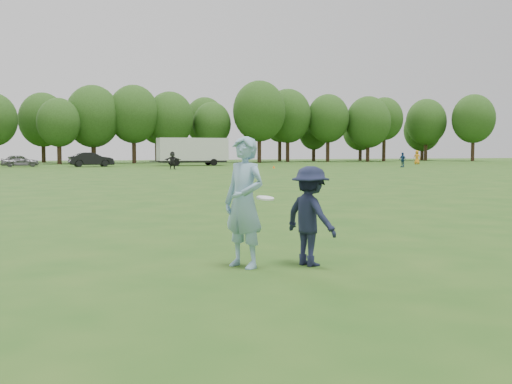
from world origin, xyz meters
TOP-DOWN VIEW (x-y plane):
  - ground at (0.00, 0.00)m, footprint 200.00×200.00m
  - thrower at (-0.80, 0.37)m, footprint 0.78×0.88m
  - defender at (0.22, 0.16)m, footprint 0.88×1.15m
  - player_far_b at (31.89, 45.58)m, footprint 0.53×0.97m
  - player_far_c at (40.78, 55.83)m, footprint 1.03×0.90m
  - player_far_d at (7.80, 47.13)m, footprint 1.56×0.50m
  - car_e at (-5.97, 60.63)m, footprint 3.97×1.90m
  - car_f at (1.30, 58.73)m, footprint 4.87×2.22m
  - field_cone at (17.88, 46.80)m, footprint 0.28×0.28m
  - disc_in_play at (-0.53, 0.17)m, footprint 0.33×0.33m
  - cargo_trailer at (12.72, 59.48)m, footprint 9.00×2.75m
  - treeline at (2.81, 76.90)m, footprint 130.35×18.39m

SIDE VIEW (x-z plane):
  - ground at x=0.00m, z-range 0.00..0.00m
  - field_cone at x=17.88m, z-range 0.00..0.30m
  - car_e at x=-5.97m, z-range 0.00..1.31m
  - car_f at x=1.30m, z-range 0.00..1.55m
  - player_far_b at x=31.89m, z-range 0.00..1.56m
  - defender at x=0.22m, z-range 0.00..1.57m
  - player_far_d at x=7.80m, z-range 0.00..1.68m
  - player_far_c at x=40.78m, z-range 0.00..1.77m
  - thrower at x=-0.80m, z-range 0.00..2.03m
  - disc_in_play at x=-0.53m, z-range 1.05..1.12m
  - cargo_trailer at x=12.72m, z-range 0.18..3.38m
  - treeline at x=2.81m, z-range 0.39..12.13m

